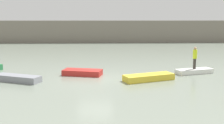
% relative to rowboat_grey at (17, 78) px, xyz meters
% --- Properties ---
extents(ground_plane, '(120.00, 120.00, 0.00)m').
position_rel_rowboat_grey_xyz_m(ground_plane, '(5.35, 0.72, -0.22)').
color(ground_plane, gray).
extents(embankment_wall, '(80.00, 1.20, 3.93)m').
position_rel_rowboat_grey_xyz_m(embankment_wall, '(5.35, 29.75, 1.74)').
color(embankment_wall, gray).
rests_on(embankment_wall, ground_plane).
extents(rowboat_grey, '(3.52, 2.19, 0.44)m').
position_rel_rowboat_grey_xyz_m(rowboat_grey, '(0.00, 0.00, 0.00)').
color(rowboat_grey, gray).
rests_on(rowboat_grey, ground_plane).
extents(rowboat_red, '(3.14, 1.92, 0.42)m').
position_rel_rowboat_grey_xyz_m(rowboat_red, '(4.34, 1.97, -0.01)').
color(rowboat_red, red).
rests_on(rowboat_red, ground_plane).
extents(rowboat_yellow, '(3.78, 2.31, 0.44)m').
position_rel_rowboat_grey_xyz_m(rowboat_yellow, '(9.12, 0.00, -0.00)').
color(rowboat_yellow, gold).
rests_on(rowboat_yellow, ground_plane).
extents(rowboat_white, '(3.15, 1.78, 0.37)m').
position_rel_rowboat_grey_xyz_m(rowboat_white, '(13.11, 2.23, -0.04)').
color(rowboat_white, white).
rests_on(rowboat_white, ground_plane).
extents(person_hiviz_shirt, '(0.32, 0.32, 1.75)m').
position_rel_rowboat_grey_xyz_m(person_hiviz_shirt, '(13.11, 2.23, 1.12)').
color(person_hiviz_shirt, '#38332D').
rests_on(person_hiviz_shirt, rowboat_white).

